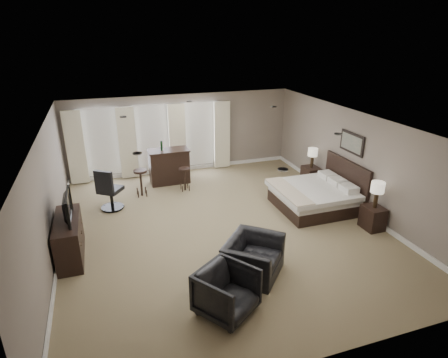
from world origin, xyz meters
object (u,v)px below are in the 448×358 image
object	(u,v)px
armchair_near	(253,252)
lamp_near	(377,195)
bed	(311,187)
bar_counter	(169,166)
bar_stool_left	(141,183)
lamp_far	(312,158)
armchair_far	(227,290)
tv	(65,217)
nightstand_far	(311,176)
nightstand_near	(373,218)
desk_chair	(110,189)
dresser	(69,238)
bar_stool_right	(185,179)

from	to	relation	value
armchair_near	lamp_near	bearing A→B (deg)	-35.74
bed	bar_counter	xyz separation A→B (m)	(-3.23, 3.07, -0.09)
bar_stool_left	bed	bearing A→B (deg)	-28.80
lamp_far	armchair_far	world-z (taller)	lamp_far
lamp_near	tv	distance (m)	7.00
nightstand_far	lamp_near	distance (m)	2.96
nightstand_near	armchair_far	size ratio (longest dim) A/B	0.63
armchair_near	desk_chair	distance (m)	4.64
nightstand_near	armchair_far	xyz separation A→B (m)	(-4.32, -1.64, 0.17)
nightstand_near	bar_stool_left	bearing A→B (deg)	143.57
dresser	armchair_far	size ratio (longest dim) A/B	1.68
lamp_near	bar_counter	distance (m)	6.13
dresser	armchair_near	distance (m)	3.89
desk_chair	lamp_near	bearing A→B (deg)	-172.74
nightstand_far	tv	size ratio (longest dim) A/B	0.59
armchair_near	nightstand_far	bearing A→B (deg)	-1.44
bed	lamp_far	world-z (taller)	bed
armchair_far	armchair_near	bearing A→B (deg)	10.87
tv	lamp_near	bearing A→B (deg)	-98.47
nightstand_near	armchair_far	bearing A→B (deg)	-159.23
armchair_near	desk_chair	world-z (taller)	desk_chair
bed	desk_chair	xyz separation A→B (m)	(-5.08, 1.70, -0.04)
armchair_far	dresser	bearing A→B (deg)	99.18
tv	bar_counter	world-z (taller)	bar_counter
bar_counter	desk_chair	world-z (taller)	desk_chair
bed	tv	xyz separation A→B (m)	(-6.03, -0.42, 0.32)
nightstand_near	nightstand_far	world-z (taller)	nightstand_far
bar_stool_right	desk_chair	world-z (taller)	desk_chair
nightstand_far	armchair_near	bearing A→B (deg)	-133.47
armchair_far	bar_counter	world-z (taller)	bar_counter
nightstand_far	tv	distance (m)	7.20
nightstand_far	desk_chair	size ratio (longest dim) A/B	0.50
bar_stool_right	armchair_far	bearing A→B (deg)	-95.42
lamp_near	armchair_far	xyz separation A→B (m)	(-4.32, -1.64, -0.44)
lamp_near	bar_counter	xyz separation A→B (m)	(-4.12, 4.52, -0.35)
bed	lamp_far	xyz separation A→B (m)	(0.89, 1.45, 0.26)
armchair_near	desk_chair	xyz separation A→B (m)	(-2.51, 3.90, 0.09)
nightstand_near	armchair_near	world-z (taller)	armchair_near
bed	nightstand_near	world-z (taller)	bed
dresser	tv	world-z (taller)	tv
tv	desk_chair	xyz separation A→B (m)	(0.95, 2.12, -0.37)
armchair_near	dresser	bearing A→B (deg)	104.82
nightstand_near	lamp_far	distance (m)	2.96
armchair_near	tv	bearing A→B (deg)	104.82
dresser	bar_counter	world-z (taller)	bar_counter
nightstand_near	bar_counter	distance (m)	6.12
lamp_near	dresser	size ratio (longest dim) A/B	0.42
nightstand_far	bar_stool_left	distance (m)	5.17
armchair_near	bar_stool_left	size ratio (longest dim) A/B	1.43
bed	bar_stool_right	world-z (taller)	bed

